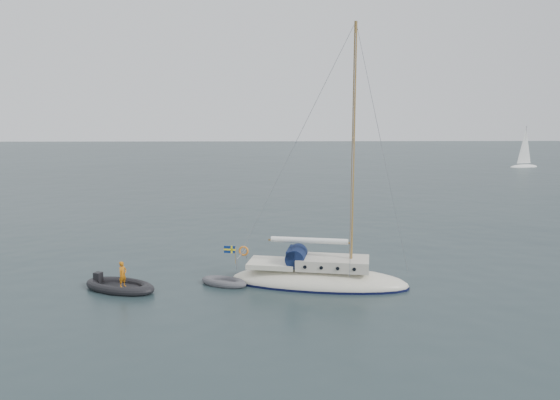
{
  "coord_description": "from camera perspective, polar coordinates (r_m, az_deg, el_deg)",
  "views": [
    {
      "loc": [
        -0.79,
        -30.84,
        9.33
      ],
      "look_at": [
        0.02,
        0.0,
        4.38
      ],
      "focal_mm": 35.0,
      "sensor_mm": 36.0,
      "label": 1
    }
  ],
  "objects": [
    {
      "name": "ground",
      "position": [
        32.23,
        -0.03,
        -7.71
      ],
      "size": [
        300.0,
        300.0,
        0.0
      ],
      "primitive_type": "plane",
      "color": "black",
      "rests_on": "ground"
    },
    {
      "name": "rib",
      "position": [
        30.53,
        -16.43,
        -8.56
      ],
      "size": [
        4.2,
        1.91,
        1.61
      ],
      "rotation": [
        0.0,
        0.0,
        -0.41
      ],
      "color": "black",
      "rests_on": "ground"
    },
    {
      "name": "dinghy",
      "position": [
        30.32,
        -5.88,
        -8.52
      ],
      "size": [
        2.7,
        1.22,
        0.39
      ],
      "rotation": [
        0.0,
        0.0,
        -0.43
      ],
      "color": "#4F4F53",
      "rests_on": "ground"
    },
    {
      "name": "distant_yacht_c",
      "position": [
        103.04,
        24.21,
        4.92
      ],
      "size": [
        5.69,
        3.03,
        7.54
      ],
      "rotation": [
        0.0,
        0.0,
        0.33
      ],
      "color": "white",
      "rests_on": "ground"
    },
    {
      "name": "sailboat",
      "position": [
        30.0,
        4.09,
        -6.83
      ],
      "size": [
        10.2,
        3.05,
        14.53
      ],
      "rotation": [
        0.0,
        0.0,
        -0.19
      ],
      "color": "beige",
      "rests_on": "ground"
    }
  ]
}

